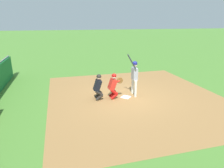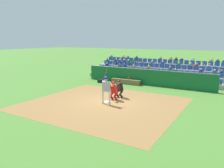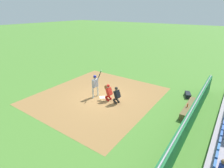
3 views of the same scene
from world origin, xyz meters
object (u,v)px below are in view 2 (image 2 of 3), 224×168
at_px(catcher_crouching, 113,90).
at_px(batter_at_plate, 106,87).
at_px(home_plate_umpire, 119,88).
at_px(equipment_duffel_bag, 102,81).
at_px(dugout_bench, 126,82).
at_px(water_bottle_on_bench, 128,78).
at_px(home_plate_marker, 108,102).

bearing_deg(catcher_crouching, batter_at_plate, 97.18).
height_order(home_plate_umpire, equipment_duffel_bag, home_plate_umpire).
distance_m(batter_at_plate, equipment_duffel_bag, 7.34).
bearing_deg(dugout_bench, catcher_crouching, 108.90).
xyz_separation_m(batter_at_plate, catcher_crouching, (0.15, -1.15, -0.41)).
relative_size(dugout_bench, water_bottle_on_bench, 11.57).
height_order(water_bottle_on_bench, equipment_duffel_bag, water_bottle_on_bench).
xyz_separation_m(catcher_crouching, dugout_bench, (1.83, -5.35, -0.50)).
bearing_deg(water_bottle_on_bench, home_plate_marker, 103.93).
distance_m(home_plate_marker, dugout_bench, 6.25).
relative_size(catcher_crouching, home_plate_umpire, 1.00).
xyz_separation_m(home_plate_umpire, equipment_duffel_bag, (4.12, -4.01, -0.55)).
distance_m(water_bottle_on_bench, equipment_duffel_bag, 2.63).
bearing_deg(equipment_duffel_bag, batter_at_plate, 103.20).
bearing_deg(batter_at_plate, dugout_bench, -73.10).
relative_size(batter_at_plate, home_plate_umpire, 1.70).
bearing_deg(home_plate_umpire, dugout_bench, -67.77).
relative_size(home_plate_marker, catcher_crouching, 0.34).
height_order(home_plate_marker, batter_at_plate, batter_at_plate).
xyz_separation_m(home_plate_marker, dugout_bench, (1.78, -5.99, 0.20)).
distance_m(batter_at_plate, dugout_bench, 6.86).
height_order(home_plate_umpire, water_bottle_on_bench, home_plate_umpire).
bearing_deg(home_plate_marker, dugout_bench, -73.49).
height_order(home_plate_marker, equipment_duffel_bag, equipment_duffel_bag).
height_order(batter_at_plate, home_plate_umpire, batter_at_plate).
relative_size(catcher_crouching, dugout_bench, 0.45).
bearing_deg(batter_at_plate, home_plate_marker, -68.66).
bearing_deg(water_bottle_on_bench, batter_at_plate, 104.54).
height_order(batter_at_plate, equipment_duffel_bag, batter_at_plate).
bearing_deg(batter_at_plate, water_bottle_on_bench, -75.46).
relative_size(dugout_bench, equipment_duffel_bag, 3.36).
xyz_separation_m(home_plate_marker, equipment_duffel_bag, (4.02, -5.41, 0.15)).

